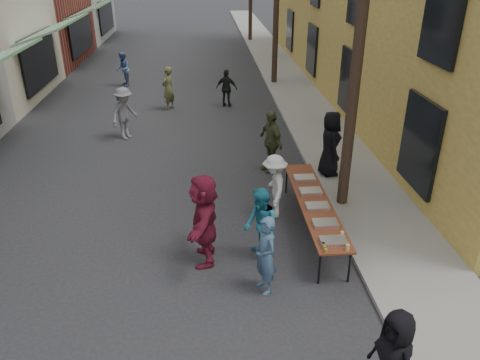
{
  "coord_description": "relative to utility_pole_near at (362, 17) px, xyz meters",
  "views": [
    {
      "loc": [
        0.99,
        -7.02,
        5.72
      ],
      "look_at": [
        1.67,
        1.98,
        1.3
      ],
      "focal_mm": 35.0,
      "sensor_mm": 36.0,
      "label": 1
    }
  ],
  "objects": [
    {
      "name": "catering_tray_buns",
      "position": [
        -0.98,
        -1.39,
        -3.71
      ],
      "size": [
        0.5,
        0.33,
        0.08
      ],
      "primitive_type": "cube",
      "color": "tan",
      "rests_on": "serving_table"
    },
    {
      "name": "passerby_mid",
      "position": [
        -2.44,
        8.54,
        -3.75
      ],
      "size": [
        0.95,
        0.64,
        1.5
      ],
      "primitive_type": "imported",
      "rotation": [
        0.0,
        0.0,
        2.8
      ],
      "color": "black",
      "rests_on": "ground"
    },
    {
      "name": "cup_stack",
      "position": [
        -0.78,
        -2.99,
        -3.69
      ],
      "size": [
        0.08,
        0.08,
        0.12
      ],
      "primitive_type": "cylinder",
      "color": "tan",
      "rests_on": "serving_table"
    },
    {
      "name": "passerby_right",
      "position": [
        -4.77,
        8.34,
        -3.65
      ],
      "size": [
        0.67,
        0.75,
        1.71
      ],
      "primitive_type": "imported",
      "rotation": [
        0.0,
        0.0,
        4.17
      ],
      "color": "brown",
      "rests_on": "ground"
    },
    {
      "name": "catering_tray_foil_b",
      "position": [
        -0.98,
        -2.09,
        -3.71
      ],
      "size": [
        0.5,
        0.33,
        0.08
      ],
      "primitive_type": "cube",
      "color": "#B2B2B7",
      "rests_on": "serving_table"
    },
    {
      "name": "catering_tray_foil_d",
      "position": [
        -0.98,
        -0.69,
        -3.71
      ],
      "size": [
        0.5,
        0.33,
        0.08
      ],
      "primitive_type": "cube",
      "color": "#B2B2B7",
      "rests_on": "serving_table"
    },
    {
      "name": "condiment_jar_b",
      "position": [
        -1.2,
        -2.94,
        -3.71
      ],
      "size": [
        0.07,
        0.07,
        0.08
      ],
      "primitive_type": "cylinder",
      "color": "#A57F26",
      "rests_on": "serving_table"
    },
    {
      "name": "catering_tray_buns_end",
      "position": [
        -0.98,
        0.01,
        -3.71
      ],
      "size": [
        0.5,
        0.33,
        0.08
      ],
      "primitive_type": "cube",
      "color": "tan",
      "rests_on": "serving_table"
    },
    {
      "name": "guest_front_b",
      "position": [
        -2.32,
        -3.08,
        -3.73
      ],
      "size": [
        0.55,
        0.66,
        1.55
      ],
      "primitive_type": "imported",
      "rotation": [
        0.0,
        0.0,
        -1.21
      ],
      "color": "#456685",
      "rests_on": "ground"
    },
    {
      "name": "guest_front_e",
      "position": [
        -1.51,
        2.23,
        -3.6
      ],
      "size": [
        0.83,
        1.14,
        1.79
      ],
      "primitive_type": "imported",
      "rotation": [
        0.0,
        0.0,
        -1.15
      ],
      "color": "brown",
      "rests_on": "ground"
    },
    {
      "name": "guest_front_a",
      "position": [
        -0.9,
        -5.6,
        -3.72
      ],
      "size": [
        0.7,
        0.88,
        1.57
      ],
      "primitive_type": "imported",
      "rotation": [
        0.0,
        0.0,
        -1.27
      ],
      "color": "black",
      "rests_on": "ground"
    },
    {
      "name": "serving_table",
      "position": [
        -0.98,
        -1.09,
        -3.79
      ],
      "size": [
        0.7,
        4.0,
        0.75
      ],
      "color": "#602416",
      "rests_on": "ground"
    },
    {
      "name": "catering_tray_sausage",
      "position": [
        -0.98,
        -2.74,
        -3.71
      ],
      "size": [
        0.5,
        0.33,
        0.08
      ],
      "primitive_type": "cube",
      "color": "maroon",
      "rests_on": "serving_table"
    },
    {
      "name": "guest_front_d",
      "position": [
        -1.78,
        -0.38,
        -3.72
      ],
      "size": [
        0.6,
        1.02,
        1.57
      ],
      "primitive_type": "imported",
      "rotation": [
        0.0,
        0.0,
        -1.59
      ],
      "color": "silver",
      "rests_on": "ground"
    },
    {
      "name": "guest_queue_back",
      "position": [
        -3.42,
        -2.04,
        -3.54
      ],
      "size": [
        0.64,
        1.81,
        1.92
      ],
      "primitive_type": "imported",
      "rotation": [
        0.0,
        0.0,
        -1.61
      ],
      "color": "maroon",
      "rests_on": "ground"
    },
    {
      "name": "condiment_jar_a",
      "position": [
        -1.2,
        -3.04,
        -3.71
      ],
      "size": [
        0.07,
        0.07,
        0.08
      ],
      "primitive_type": "cylinder",
      "color": "#A57F26",
      "rests_on": "serving_table"
    },
    {
      "name": "server",
      "position": [
        0.05,
        1.66,
        -3.5
      ],
      "size": [
        0.61,
        0.91,
        1.81
      ],
      "primitive_type": "imported",
      "rotation": [
        0.0,
        0.0,
        1.61
      ],
      "color": "black",
      "rests_on": "sidewalk"
    },
    {
      "name": "passerby_far",
      "position": [
        -7.09,
        12.16,
        -3.71
      ],
      "size": [
        0.73,
        0.86,
        1.58
      ],
      "primitive_type": "imported",
      "rotation": [
        0.0,
        0.0,
        4.89
      ],
      "color": "#526EA0",
      "rests_on": "ground"
    },
    {
      "name": "guest_front_c",
      "position": [
        -2.3,
        -2.11,
        -3.7
      ],
      "size": [
        0.75,
        0.89,
        1.6
      ],
      "primitive_type": "imported",
      "rotation": [
        0.0,
        0.0,
        -1.37
      ],
      "color": "teal",
      "rests_on": "ground"
    },
    {
      "name": "utility_pole_near",
      "position": [
        0.0,
        0.0,
        0.0
      ],
      "size": [
        0.26,
        0.26,
        9.0
      ],
      "primitive_type": "cylinder",
      "color": "#2D2116",
      "rests_on": "ground"
    },
    {
      "name": "passerby_left",
      "position": [
        -6.02,
        5.19,
        -3.62
      ],
      "size": [
        1.18,
        1.3,
        1.75
      ],
      "primitive_type": "imported",
      "rotation": [
        0.0,
        0.0,
        0.95
      ],
      "color": "slate",
      "rests_on": "ground"
    },
    {
      "name": "ground",
      "position": [
        -4.3,
        -3.0,
        -4.5
      ],
      "size": [
        120.0,
        120.0,
        0.0
      ],
      "primitive_type": "plane",
      "color": "#28282B",
      "rests_on": "ground"
    },
    {
      "name": "sidewalk",
      "position": [
        0.7,
        12.0,
        -4.45
      ],
      "size": [
        2.2,
        60.0,
        0.1
      ],
      "primitive_type": "cube",
      "color": "gray",
      "rests_on": "ground"
    },
    {
      "name": "condiment_jar_c",
      "position": [
        -1.2,
        -2.84,
        -3.71
      ],
      "size": [
        0.07,
        0.07,
        0.08
      ],
      "primitive_type": "cylinder",
      "color": "#A57F26",
      "rests_on": "serving_table"
    }
  ]
}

